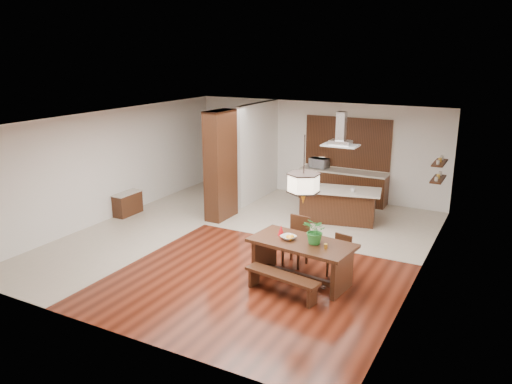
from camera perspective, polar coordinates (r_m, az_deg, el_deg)
The scene contains 25 objects.
room_shell at distance 11.36m, azimuth -1.34°, elevation 4.14°, with size 9.00×9.04×2.92m.
tile_hallway at distance 13.43m, azimuth -11.58°, elevation -3.44°, with size 2.50×9.00×0.01m, color #C0B3A0.
tile_kitchen at distance 13.61m, azimuth 8.53°, elevation -3.02°, with size 5.50×4.00×0.01m, color #C0B3A0.
soffit_band at distance 11.22m, azimuth -1.37°, elevation 8.26°, with size 8.00×9.00×0.02m, color #432310.
partition_pier at distance 13.20m, azimuth -4.07°, elevation 3.04°, with size 0.45×1.00×2.90m, color black.
partition_stub at distance 14.98m, azimuth 0.21°, elevation 4.62°, with size 0.18×2.40×2.90m, color silver.
hallway_console at distance 14.15m, azimuth -14.46°, elevation -1.31°, with size 0.37×0.88×0.63m, color black.
hallway_doorway at distance 16.62m, azimuth -1.99°, elevation 4.32°, with size 1.10×0.20×2.10m, color black.
rear_counter at distance 15.10m, azimuth 9.90°, elevation 0.67°, with size 2.60×0.62×0.95m.
kitchen_window at distance 15.06m, azimuth 10.45°, elevation 5.58°, with size 2.60×0.08×1.50m, color brown.
shelf_lower at distance 12.74m, azimuth 20.09°, elevation 1.40°, with size 0.26×0.90×0.04m, color black.
shelf_upper at distance 12.65m, azimuth 20.26°, elevation 3.15°, with size 0.26×0.90×0.04m, color black.
dining_table at distance 9.76m, azimuth 5.24°, elevation -6.86°, with size 2.09×1.21×0.83m.
dining_bench at distance 9.36m, azimuth 2.97°, elevation -10.55°, with size 1.49×0.33×0.42m, color black, non-canonical shape.
dining_chair_left at distance 10.51m, azimuth 4.49°, elevation -5.68°, with size 0.46×0.46×1.04m, color black, non-canonical shape.
dining_chair_right at distance 10.13m, azimuth 9.40°, elevation -7.30°, with size 0.37×0.37×0.84m, color black, non-canonical shape.
pendant_lantern at distance 9.25m, azimuth 5.49°, elevation 2.52°, with size 0.64×0.64×1.31m, color #FFE8C3, non-canonical shape.
foliage_plant at distance 9.49m, azimuth 6.85°, elevation -4.46°, with size 0.46×0.40×0.52m, color #297B2D.
fruit_bowl at distance 9.76m, azimuth 3.70°, elevation -5.20°, with size 0.29×0.29×0.07m, color beige.
napkin_cone at distance 9.93m, azimuth 2.88°, elevation -4.39°, with size 0.13×0.13×0.21m, color red.
gold_ornament at distance 9.37m, azimuth 7.97°, elevation -6.16°, with size 0.07×0.07×0.09m, color gold.
kitchen_island at distance 13.27m, azimuth 9.31°, elevation -1.47°, with size 2.34×1.39×0.91m.
range_hood at distance 12.83m, azimuth 9.71°, elevation 7.10°, with size 0.90×0.55×0.87m, color silver, non-canonical shape.
island_cup at distance 12.91m, azimuth 11.02°, elevation 0.22°, with size 0.12×0.12×0.09m, color white.
microwave at distance 15.20m, azimuth 7.21°, elevation 3.31°, with size 0.54×0.36×0.30m, color silver.
Camera 1 is at (5.47, -9.68, 4.36)m, focal length 35.00 mm.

